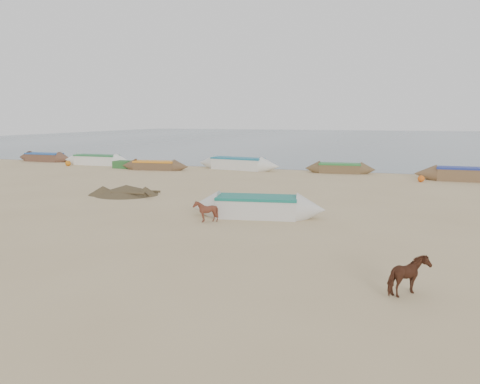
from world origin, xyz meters
name	(u,v)px	position (x,y,z in m)	size (l,w,h in m)	color
ground	(204,236)	(0.00, 0.00, 0.00)	(140.00, 140.00, 0.00)	tan
sea	(366,138)	(0.00, 82.00, 0.01)	(160.00, 160.00, 0.00)	slate
calf_front	(206,211)	(-0.85, 2.14, 0.45)	(0.73, 0.82, 0.90)	#592A1C
calf_right	(410,277)	(6.87, -3.65, 0.48)	(0.95, 0.82, 0.96)	#4E2819
near_canoe	(257,207)	(0.86, 3.73, 0.45)	(5.76, 1.42, 0.90)	silver
debris_pile	(126,190)	(-7.72, 7.11, 0.26)	(3.50, 3.50, 0.52)	brown
waterline_canoes	(285,167)	(-1.82, 20.13, 0.43)	(56.93, 4.59, 0.98)	brown
beach_clutter	(367,172)	(4.33, 19.95, 0.30)	(45.02, 5.45, 0.64)	#2C612C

